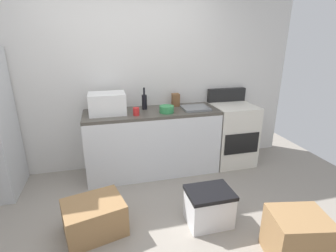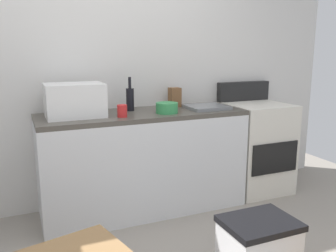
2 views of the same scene
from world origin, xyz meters
name	(u,v)px [view 2 (image 2 of 2)]	position (x,y,z in m)	size (l,w,h in m)	color
wall_back	(98,65)	(0.00, 1.55, 1.30)	(5.00, 0.10, 2.60)	silver
kitchen_counter	(144,161)	(0.30, 1.20, 0.45)	(1.80, 0.60, 0.90)	silver
stove_oven	(255,146)	(1.52, 1.21, 0.47)	(0.60, 0.61, 1.10)	silver
microwave	(75,100)	(-0.27, 1.21, 1.04)	(0.46, 0.34, 0.27)	white
sink_basin	(207,107)	(0.90, 1.14, 0.92)	(0.36, 0.32, 0.03)	slate
wine_bottle	(130,99)	(0.22, 1.31, 1.01)	(0.07, 0.07, 0.30)	black
coffee_mug	(122,111)	(0.07, 1.05, 0.95)	(0.08, 0.08, 0.10)	red
knife_block	(175,97)	(0.68, 1.38, 0.99)	(0.10, 0.10, 0.18)	brown
mixing_bowl	(167,108)	(0.48, 1.08, 0.95)	(0.19, 0.19, 0.09)	#338C4C
storage_bin	(258,247)	(0.65, -0.03, 0.19)	(0.46, 0.36, 0.38)	silver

